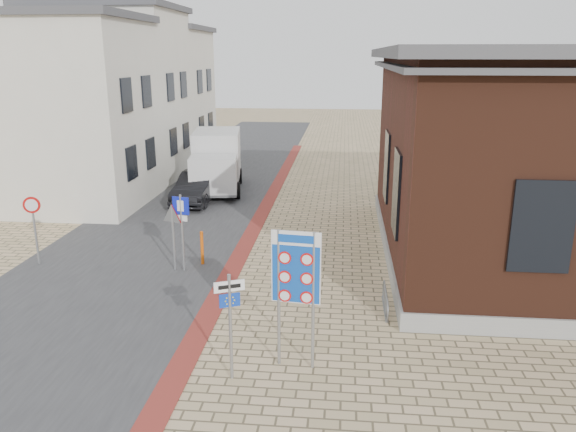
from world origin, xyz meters
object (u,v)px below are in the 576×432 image
at_px(sedan, 197,187).
at_px(parking_sign, 181,220).
at_px(box_truck, 216,161).
at_px(border_sign, 296,270).
at_px(bollard, 202,248).
at_px(essen_sign, 230,311).

height_order(sedan, parking_sign, parking_sign).
bearing_deg(box_truck, border_sign, -80.48).
height_order(box_truck, border_sign, border_sign).
height_order(sedan, border_sign, border_sign).
xyz_separation_m(box_truck, bollard, (1.81, -10.30, -0.94)).
bearing_deg(essen_sign, border_sign, 2.02).
height_order(border_sign, parking_sign, border_sign).
distance_m(border_sign, parking_sign, 6.62).
xyz_separation_m(border_sign, parking_sign, (-4.00, 5.25, -0.55)).
bearing_deg(box_truck, bollard, -88.87).
height_order(box_truck, parking_sign, box_truck).
bearing_deg(sedan, parking_sign, -77.29).
distance_m(box_truck, bollard, 10.50).
relative_size(box_truck, essen_sign, 2.48).
bearing_deg(box_truck, parking_sign, -91.72).
bearing_deg(border_sign, bollard, 128.03).
relative_size(sedan, box_truck, 0.73).
xyz_separation_m(essen_sign, bollard, (-2.25, 6.49, -0.99)).
bearing_deg(sedan, essen_sign, -71.73).
relative_size(sedan, parking_sign, 1.71).
bearing_deg(box_truck, essen_sign, -85.24).
bearing_deg(bollard, sedan, 105.54).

